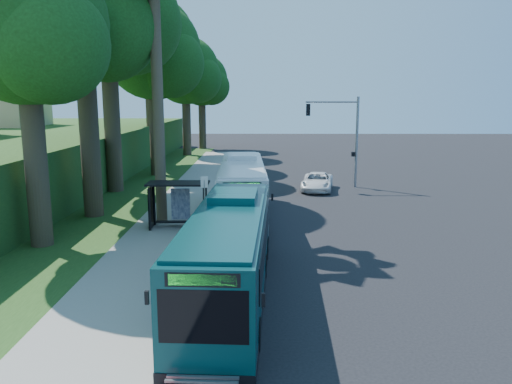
{
  "coord_description": "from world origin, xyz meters",
  "views": [
    {
      "loc": [
        -2.78,
        -28.63,
        6.87
      ],
      "look_at": [
        -2.94,
        1.0,
        1.29
      ],
      "focal_mm": 35.0,
      "sensor_mm": 36.0,
      "label": 1
    }
  ],
  "objects_px": {
    "teal_bus": "(229,251)",
    "white_bus": "(242,188)",
    "pickup": "(317,182)",
    "bus_shelter": "(174,196)"
  },
  "relations": [
    {
      "from": "bus_shelter",
      "to": "white_bus",
      "type": "bearing_deg",
      "value": 39.36
    },
    {
      "from": "white_bus",
      "to": "pickup",
      "type": "xyz_separation_m",
      "value": [
        5.4,
        8.58,
        -1.05
      ]
    },
    {
      "from": "bus_shelter",
      "to": "teal_bus",
      "type": "distance_m",
      "value": 9.84
    },
    {
      "from": "bus_shelter",
      "to": "teal_bus",
      "type": "bearing_deg",
      "value": -69.41
    },
    {
      "from": "white_bus",
      "to": "teal_bus",
      "type": "distance_m",
      "value": 12.09
    },
    {
      "from": "white_bus",
      "to": "pickup",
      "type": "height_order",
      "value": "white_bus"
    },
    {
      "from": "teal_bus",
      "to": "white_bus",
      "type": "bearing_deg",
      "value": 92.38
    },
    {
      "from": "white_bus",
      "to": "pickup",
      "type": "relative_size",
      "value": 2.47
    },
    {
      "from": "bus_shelter",
      "to": "white_bus",
      "type": "height_order",
      "value": "white_bus"
    },
    {
      "from": "bus_shelter",
      "to": "pickup",
      "type": "bearing_deg",
      "value": 52.12
    }
  ]
}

